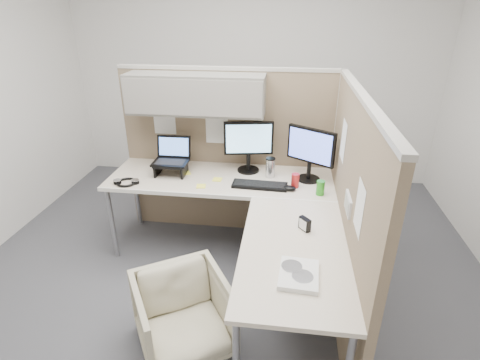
# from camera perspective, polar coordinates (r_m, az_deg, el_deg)

# --- Properties ---
(ground) EXTENTS (4.50, 4.50, 0.00)m
(ground) POSITION_cam_1_polar(r_m,az_deg,el_deg) (3.26, -2.40, -15.47)
(ground) COLOR #424348
(ground) RESTS_ON ground
(partition_back) EXTENTS (2.00, 0.36, 1.63)m
(partition_back) POSITION_cam_1_polar(r_m,az_deg,el_deg) (3.48, -3.96, 8.03)
(partition_back) COLOR #826D55
(partition_back) RESTS_ON ground
(partition_right) EXTENTS (0.07, 2.03, 1.63)m
(partition_right) POSITION_cam_1_polar(r_m,az_deg,el_deg) (2.74, 15.99, -4.34)
(partition_right) COLOR #826D55
(partition_right) RESTS_ON ground
(desk) EXTENTS (2.00, 1.98, 0.73)m
(desk) POSITION_cam_1_polar(r_m,az_deg,el_deg) (2.95, 0.16, -3.91)
(desk) COLOR beige
(desk) RESTS_ON ground
(office_chair) EXTENTS (0.77, 0.76, 0.59)m
(office_chair) POSITION_cam_1_polar(r_m,az_deg,el_deg) (2.63, -8.69, -19.23)
(office_chair) COLOR beige
(office_chair) RESTS_ON ground
(monitor_left) EXTENTS (0.44, 0.20, 0.47)m
(monitor_left) POSITION_cam_1_polar(r_m,az_deg,el_deg) (3.35, 1.31, 5.72)
(monitor_left) COLOR black
(monitor_left) RESTS_ON desk
(monitor_right) EXTENTS (0.39, 0.27, 0.47)m
(monitor_right) POSITION_cam_1_polar(r_m,az_deg,el_deg) (3.22, 10.69, 4.48)
(monitor_right) COLOR black
(monitor_right) RESTS_ON desk
(laptop_station) EXTENTS (0.31, 0.27, 0.32)m
(laptop_station) POSITION_cam_1_polar(r_m,az_deg,el_deg) (3.41, -10.39, 2.94)
(laptop_station) COLOR black
(laptop_station) RESTS_ON desk
(keyboard) EXTENTS (0.47, 0.17, 0.02)m
(keyboard) POSITION_cam_1_polar(r_m,az_deg,el_deg) (3.15, 3.01, -0.80)
(keyboard) COLOR black
(keyboard) RESTS_ON desk
(mouse) EXTENTS (0.12, 0.09, 0.04)m
(mouse) POSITION_cam_1_polar(r_m,az_deg,el_deg) (3.11, 7.53, -1.24)
(mouse) COLOR black
(mouse) RESTS_ON desk
(travel_mug) EXTENTS (0.08, 0.08, 0.18)m
(travel_mug) POSITION_cam_1_polar(r_m,az_deg,el_deg) (3.30, 4.64, 1.91)
(travel_mug) COLOR silver
(travel_mug) RESTS_ON desk
(soda_can_green) EXTENTS (0.07, 0.07, 0.12)m
(soda_can_green) POSITION_cam_1_polar(r_m,az_deg,el_deg) (3.07, 12.16, -1.17)
(soda_can_green) COLOR #268C1E
(soda_can_green) RESTS_ON desk
(soda_can_silver) EXTENTS (0.07, 0.07, 0.12)m
(soda_can_silver) POSITION_cam_1_polar(r_m,az_deg,el_deg) (3.15, 8.40, -0.09)
(soda_can_silver) COLOR #B21E1E
(soda_can_silver) RESTS_ON desk
(sticky_note_c) EXTENTS (0.10, 0.10, 0.01)m
(sticky_note_c) POSITION_cam_1_polar(r_m,az_deg,el_deg) (3.43, -8.24, 1.07)
(sticky_note_c) COLOR #FDF642
(sticky_note_c) RESTS_ON desk
(sticky_note_a) EXTENTS (0.09, 0.09, 0.01)m
(sticky_note_a) POSITION_cam_1_polar(r_m,az_deg,el_deg) (3.17, -5.95, -0.93)
(sticky_note_a) COLOR #FDF642
(sticky_note_a) RESTS_ON desk
(sticky_note_d) EXTENTS (0.08, 0.08, 0.01)m
(sticky_note_d) POSITION_cam_1_polar(r_m,az_deg,el_deg) (3.28, -3.48, 0.09)
(sticky_note_d) COLOR #FDF642
(sticky_note_d) RESTS_ON desk
(headphones) EXTENTS (0.22, 0.20, 0.03)m
(headphones) POSITION_cam_1_polar(r_m,az_deg,el_deg) (3.34, -16.93, -0.31)
(headphones) COLOR black
(headphones) RESTS_ON desk
(paper_stack) EXTENTS (0.24, 0.29, 0.03)m
(paper_stack) POSITION_cam_1_polar(r_m,az_deg,el_deg) (2.19, 8.92, -14.04)
(paper_stack) COLOR white
(paper_stack) RESTS_ON desk
(desk_clock) EXTENTS (0.08, 0.09, 0.09)m
(desk_clock) POSITION_cam_1_polar(r_m,az_deg,el_deg) (2.58, 9.82, -6.63)
(desk_clock) COLOR black
(desk_clock) RESTS_ON desk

